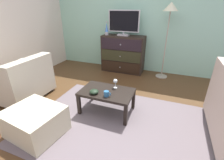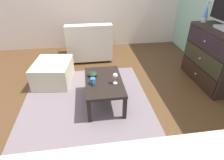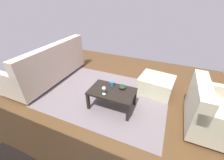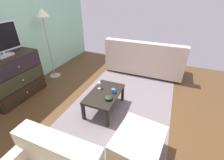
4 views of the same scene
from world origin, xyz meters
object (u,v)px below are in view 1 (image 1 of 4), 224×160
(coffee_table, at_px, (107,94))
(ottoman, at_px, (36,122))
(wine_glass, at_px, (115,81))
(armchair, at_px, (23,81))
(bowl_decorative, at_px, (94,92))
(tv, at_px, (124,22))
(lava_lamp, at_px, (107,29))
(standing_lamp, at_px, (170,14))
(dresser, at_px, (123,54))
(mug, at_px, (107,94))

(coffee_table, height_order, ottoman, coffee_table)
(wine_glass, relative_size, armchair, 0.17)
(bowl_decorative, height_order, ottoman, bowl_decorative)
(tv, distance_m, ottoman, 2.95)
(lava_lamp, relative_size, wine_glass, 2.10)
(coffee_table, height_order, standing_lamp, standing_lamp)
(dresser, height_order, bowl_decorative, dresser)
(coffee_table, xyz_separation_m, ottoman, (-0.71, -0.82, -0.14))
(dresser, distance_m, mug, 2.07)
(dresser, height_order, tv, tv)
(tv, bearing_deg, coffee_table, -80.03)
(coffee_table, distance_m, ottoman, 1.09)
(mug, xyz_separation_m, ottoman, (-0.77, -0.67, -0.24))
(lava_lamp, distance_m, armchair, 2.30)
(wine_glass, relative_size, mug, 1.38)
(dresser, distance_m, armchair, 2.43)
(tv, bearing_deg, ottoman, -97.79)
(lava_lamp, xyz_separation_m, coffee_table, (0.77, -1.84, -0.75))
(armchair, bearing_deg, tv, 57.30)
(tv, relative_size, ottoman, 1.11)
(bowl_decorative, relative_size, standing_lamp, 0.08)
(lava_lamp, bearing_deg, wine_glass, -63.04)
(wine_glass, bearing_deg, bowl_decorative, -129.04)
(mug, height_order, armchair, armchair)
(coffee_table, bearing_deg, lava_lamp, 112.66)
(ottoman, bearing_deg, lava_lamp, 91.27)
(coffee_table, xyz_separation_m, standing_lamp, (0.72, 1.83, 1.12))
(wine_glass, xyz_separation_m, ottoman, (-0.80, -0.97, -0.31))
(dresser, relative_size, standing_lamp, 0.64)
(dresser, bearing_deg, wine_glass, -76.51)
(coffee_table, distance_m, mug, 0.19)
(tv, bearing_deg, standing_lamp, -3.92)
(lava_lamp, distance_m, standing_lamp, 1.53)
(armchair, xyz_separation_m, ottoman, (0.94, -0.67, -0.15))
(dresser, distance_m, tv, 0.79)
(wine_glass, distance_m, standing_lamp, 2.03)
(lava_lamp, distance_m, mug, 2.26)
(armchair, bearing_deg, dresser, 56.78)
(dresser, xyz_separation_m, mug, (0.39, -2.03, -0.04))
(bowl_decorative, bearing_deg, mug, -1.70)
(tv, xyz_separation_m, standing_lamp, (1.05, -0.07, 0.20))
(lava_lamp, bearing_deg, standing_lamp, -0.19)
(lava_lamp, distance_m, ottoman, 2.81)
(mug, bearing_deg, tv, 100.91)
(wine_glass, xyz_separation_m, bowl_decorative, (-0.24, -0.30, -0.08))
(dresser, bearing_deg, coffee_table, -80.23)
(tv, relative_size, armchair, 0.84)
(tv, height_order, bowl_decorative, tv)
(wine_glass, distance_m, mug, 0.31)
(tv, distance_m, armchair, 2.61)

